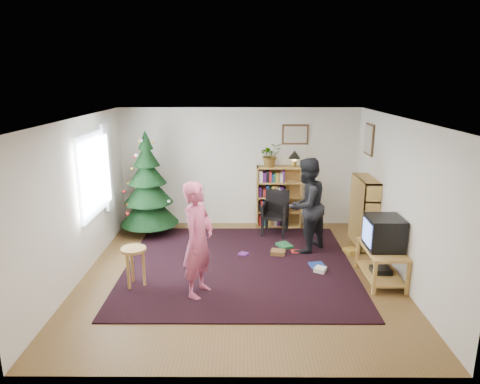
{
  "coord_description": "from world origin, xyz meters",
  "views": [
    {
      "loc": [
        0.04,
        -6.39,
        3.08
      ],
      "look_at": [
        0.01,
        1.03,
        1.1
      ],
      "focal_mm": 32.0,
      "sensor_mm": 36.0,
      "label": 1
    }
  ],
  "objects_px": {
    "picture_back": "(295,134)",
    "crt_tv": "(384,233)",
    "bookshelf_right": "(364,211)",
    "table_lamp": "(294,156)",
    "christmas_tree": "(148,192)",
    "person_standing": "(198,240)",
    "bookshelf_back": "(279,196)",
    "tv_stand": "(382,261)",
    "stool": "(134,257)",
    "person_by_chair": "(306,206)",
    "potted_plant": "(270,155)",
    "armchair": "(275,211)",
    "picture_right": "(369,139)"
  },
  "relations": [
    {
      "from": "christmas_tree",
      "to": "person_standing",
      "type": "distance_m",
      "value": 2.84
    },
    {
      "from": "crt_tv",
      "to": "armchair",
      "type": "bearing_deg",
      "value": 125.24
    },
    {
      "from": "tv_stand",
      "to": "person_standing",
      "type": "distance_m",
      "value": 2.88
    },
    {
      "from": "person_standing",
      "to": "bookshelf_right",
      "type": "bearing_deg",
      "value": -34.56
    },
    {
      "from": "picture_right",
      "to": "person_by_chair",
      "type": "relative_size",
      "value": 0.35
    },
    {
      "from": "stool",
      "to": "person_standing",
      "type": "distance_m",
      "value": 1.09
    },
    {
      "from": "picture_right",
      "to": "tv_stand",
      "type": "xyz_separation_m",
      "value": [
        -0.26,
        -1.99,
        -1.62
      ]
    },
    {
      "from": "bookshelf_back",
      "to": "tv_stand",
      "type": "distance_m",
      "value": 2.95
    },
    {
      "from": "potted_plant",
      "to": "armchair",
      "type": "bearing_deg",
      "value": -79.3
    },
    {
      "from": "picture_right",
      "to": "bookshelf_right",
      "type": "bearing_deg",
      "value": -106.35
    },
    {
      "from": "bookshelf_right",
      "to": "person_by_chair",
      "type": "height_order",
      "value": "person_by_chair"
    },
    {
      "from": "christmas_tree",
      "to": "potted_plant",
      "type": "xyz_separation_m",
      "value": [
        2.46,
        0.48,
        0.66
      ]
    },
    {
      "from": "potted_plant",
      "to": "table_lamp",
      "type": "height_order",
      "value": "potted_plant"
    },
    {
      "from": "table_lamp",
      "to": "stool",
      "type": "bearing_deg",
      "value": -134.11
    },
    {
      "from": "crt_tv",
      "to": "bookshelf_right",
      "type": "bearing_deg",
      "value": 85.4
    },
    {
      "from": "picture_back",
      "to": "crt_tv",
      "type": "height_order",
      "value": "picture_back"
    },
    {
      "from": "stool",
      "to": "person_standing",
      "type": "bearing_deg",
      "value": -13.13
    },
    {
      "from": "crt_tv",
      "to": "table_lamp",
      "type": "relative_size",
      "value": 1.65
    },
    {
      "from": "picture_back",
      "to": "picture_right",
      "type": "distance_m",
      "value": 1.51
    },
    {
      "from": "picture_back",
      "to": "christmas_tree",
      "type": "height_order",
      "value": "picture_back"
    },
    {
      "from": "bookshelf_right",
      "to": "crt_tv",
      "type": "relative_size",
      "value": 2.3
    },
    {
      "from": "picture_back",
      "to": "person_standing",
      "type": "relative_size",
      "value": 0.32
    },
    {
      "from": "bookshelf_back",
      "to": "stool",
      "type": "bearing_deg",
      "value": -130.76
    },
    {
      "from": "picture_back",
      "to": "bookshelf_right",
      "type": "relative_size",
      "value": 0.42
    },
    {
      "from": "bookshelf_right",
      "to": "tv_stand",
      "type": "height_order",
      "value": "bookshelf_right"
    },
    {
      "from": "person_standing",
      "to": "tv_stand",
      "type": "bearing_deg",
      "value": -59.56
    },
    {
      "from": "bookshelf_right",
      "to": "person_by_chair",
      "type": "bearing_deg",
      "value": 106.01
    },
    {
      "from": "picture_back",
      "to": "table_lamp",
      "type": "height_order",
      "value": "picture_back"
    },
    {
      "from": "christmas_tree",
      "to": "person_by_chair",
      "type": "relative_size",
      "value": 1.22
    },
    {
      "from": "picture_back",
      "to": "person_by_chair",
      "type": "xyz_separation_m",
      "value": [
        0.05,
        -1.51,
        -1.08
      ]
    },
    {
      "from": "tv_stand",
      "to": "table_lamp",
      "type": "height_order",
      "value": "table_lamp"
    },
    {
      "from": "picture_back",
      "to": "stool",
      "type": "xyz_separation_m",
      "value": [
        -2.73,
        -2.93,
        -1.47
      ]
    },
    {
      "from": "potted_plant",
      "to": "table_lamp",
      "type": "distance_m",
      "value": 0.5
    },
    {
      "from": "christmas_tree",
      "to": "person_standing",
      "type": "xyz_separation_m",
      "value": [
        1.25,
        -2.55,
        -0.03
      ]
    },
    {
      "from": "stool",
      "to": "person_by_chair",
      "type": "height_order",
      "value": "person_by_chair"
    },
    {
      "from": "bookshelf_right",
      "to": "table_lamp",
      "type": "relative_size",
      "value": 3.8
    },
    {
      "from": "picture_right",
      "to": "crt_tv",
      "type": "xyz_separation_m",
      "value": [
        -0.26,
        -1.99,
        -1.15
      ]
    },
    {
      "from": "crt_tv",
      "to": "person_standing",
      "type": "xyz_separation_m",
      "value": [
        -2.8,
        -0.45,
        0.05
      ]
    },
    {
      "from": "person_standing",
      "to": "potted_plant",
      "type": "distance_m",
      "value": 3.33
    },
    {
      "from": "person_by_chair",
      "to": "potted_plant",
      "type": "distance_m",
      "value": 1.64
    },
    {
      "from": "tv_stand",
      "to": "bookshelf_back",
      "type": "bearing_deg",
      "value": 118.36
    },
    {
      "from": "picture_right",
      "to": "potted_plant",
      "type": "height_order",
      "value": "picture_right"
    },
    {
      "from": "crt_tv",
      "to": "person_by_chair",
      "type": "relative_size",
      "value": 0.33
    },
    {
      "from": "bookshelf_right",
      "to": "person_by_chair",
      "type": "relative_size",
      "value": 0.75
    },
    {
      "from": "tv_stand",
      "to": "table_lamp",
      "type": "relative_size",
      "value": 2.87
    },
    {
      "from": "picture_back",
      "to": "table_lamp",
      "type": "distance_m",
      "value": 0.44
    },
    {
      "from": "picture_back",
      "to": "crt_tv",
      "type": "distance_m",
      "value": 3.13
    },
    {
      "from": "bookshelf_right",
      "to": "table_lamp",
      "type": "bearing_deg",
      "value": 49.07
    },
    {
      "from": "stool",
      "to": "armchair",
      "type": "bearing_deg",
      "value": 45.63
    },
    {
      "from": "crt_tv",
      "to": "potted_plant",
      "type": "height_order",
      "value": "potted_plant"
    }
  ]
}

